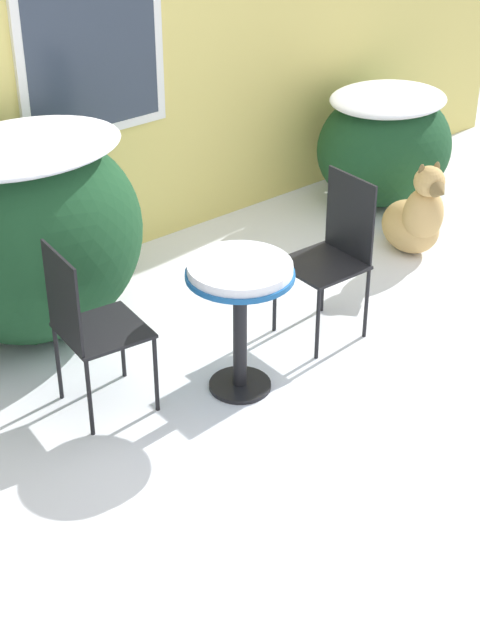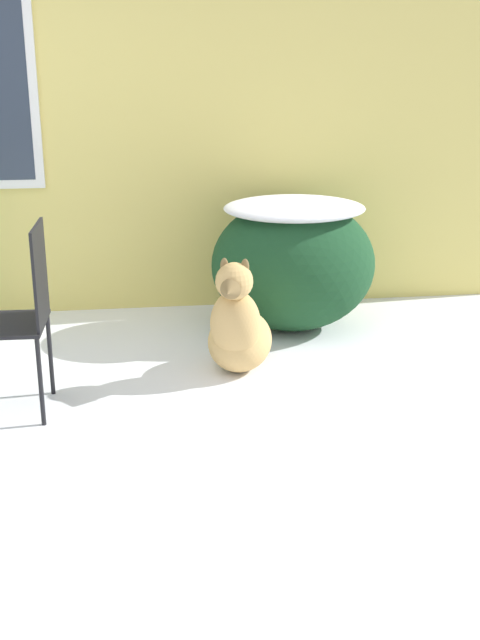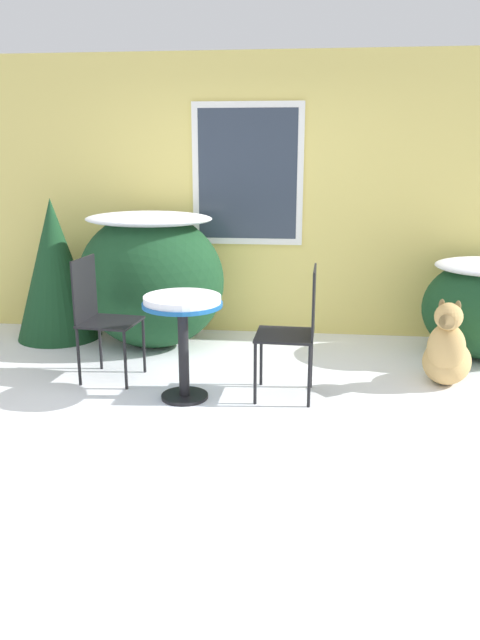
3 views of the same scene
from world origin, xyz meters
name	(u,v)px [view 1 (image 1 of 3)]	position (x,y,z in m)	size (l,w,h in m)	color
ground_plane	(330,387)	(0.00, 0.00, 0.00)	(16.00, 16.00, 0.00)	white
house_wall	(101,62)	(0.00, 2.20, 1.37)	(8.00, 0.10, 2.71)	#E5D16B
shrub_left	(34,234)	(-0.94, 1.56, 0.67)	(1.36, 1.04, 1.27)	#194223
shrub_middle	(385,143)	(2.09, 1.58, 0.48)	(1.10, 0.96, 0.89)	#194223
patio_table	(240,290)	(-0.39, 0.33, 0.64)	(0.59, 0.59, 0.79)	black
patio_chair_near_table	(88,323)	(-1.14, 0.68, 0.55)	(0.48, 0.48, 1.00)	black
patio_chair_far_side	(333,250)	(0.44, 0.46, 0.55)	(0.44, 0.44, 1.00)	black
dog	(416,219)	(1.62, 0.82, 0.26)	(0.51, 0.71, 0.72)	tan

